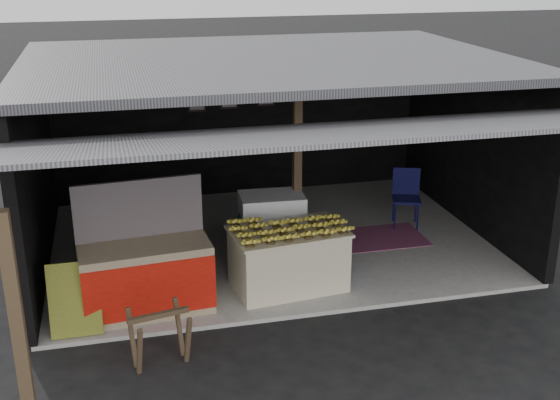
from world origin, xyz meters
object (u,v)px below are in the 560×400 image
object	(u,v)px
white_crate	(272,228)
plastic_chair	(406,192)
sawhorse	(160,333)
water_barrel	(335,257)
neighbor_stall	(146,275)
banana_table	(288,259)

from	to	relation	value
white_crate	plastic_chair	world-z (taller)	white_crate
white_crate	sawhorse	size ratio (longest dim) A/B	1.46
water_barrel	plastic_chair	world-z (taller)	plastic_chair
white_crate	water_barrel	bearing A→B (deg)	-39.67
white_crate	neighbor_stall	world-z (taller)	neighbor_stall
white_crate	water_barrel	world-z (taller)	white_crate
white_crate	banana_table	bearing A→B (deg)	-86.09
banana_table	plastic_chair	world-z (taller)	plastic_chair
banana_table	water_barrel	size ratio (longest dim) A/B	2.99
white_crate	water_barrel	size ratio (longest dim) A/B	1.89
banana_table	white_crate	size ratio (longest dim) A/B	1.58
sawhorse	plastic_chair	distance (m)	5.53
neighbor_stall	plastic_chair	world-z (taller)	neighbor_stall
white_crate	neighbor_stall	bearing A→B (deg)	-146.13
sawhorse	water_barrel	distance (m)	3.14
sawhorse	water_barrel	xyz separation A→B (m)	(2.65, 1.69, -0.09)
banana_table	sawhorse	size ratio (longest dim) A/B	2.30
white_crate	plastic_chair	xyz separation A→B (m)	(2.55, 0.89, 0.05)
white_crate	sawhorse	world-z (taller)	white_crate
sawhorse	plastic_chair	xyz separation A→B (m)	(4.43, 3.29, 0.20)
neighbor_stall	plastic_chair	size ratio (longest dim) A/B	1.76
white_crate	plastic_chair	size ratio (longest dim) A/B	1.08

